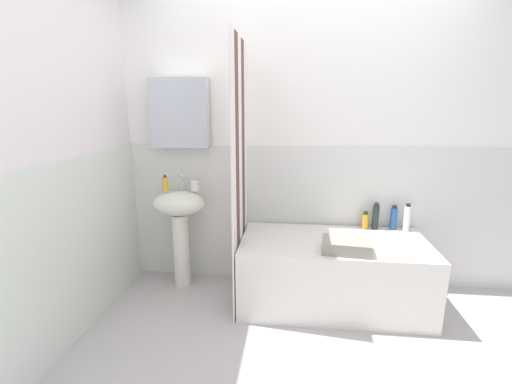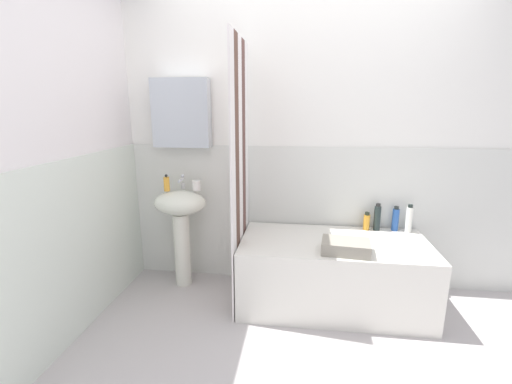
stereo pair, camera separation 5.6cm
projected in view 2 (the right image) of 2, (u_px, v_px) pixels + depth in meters
wall_back_tiled at (302, 154)px, 2.93m from camera, size 3.60×0.18×2.40m
wall_left_tiled at (64, 172)px, 2.24m from camera, size 0.07×1.81×2.40m
sink at (181, 217)px, 2.96m from camera, size 0.44×0.34×0.84m
faucet at (182, 182)px, 2.97m from camera, size 0.03×0.12×0.12m
soap_dispenser at (167, 184)px, 2.89m from camera, size 0.05×0.05×0.14m
toothbrush_cup at (196, 185)px, 2.93m from camera, size 0.07×0.07×0.08m
bathtub at (333, 273)px, 2.72m from camera, size 1.41×0.71×0.53m
shower_curtain at (240, 178)px, 2.64m from camera, size 0.01×0.71×2.00m
body_wash_bottle at (409, 219)px, 2.82m from camera, size 0.05×0.05×0.23m
conditioner_bottle at (395, 219)px, 2.86m from camera, size 0.05×0.05×0.21m
shampoo_bottle at (377, 218)px, 2.87m from camera, size 0.05×0.05×0.22m
lotion_bottle at (367, 222)px, 2.89m from camera, size 0.05×0.05×0.15m
towel_folded at (346, 247)px, 2.44m from camera, size 0.35×0.25×0.09m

